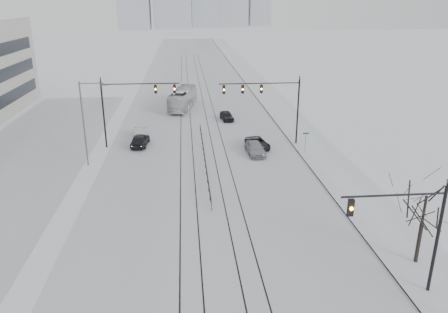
# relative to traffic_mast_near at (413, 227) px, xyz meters

# --- Properties ---
(road) EXTENTS (22.00, 260.00, 0.02)m
(road) POSITION_rel_traffic_mast_near_xyz_m (-10.79, 54.00, -4.55)
(road) COLOR silver
(road) RESTS_ON ground
(sidewalk_east) EXTENTS (5.00, 260.00, 0.16)m
(sidewalk_east) POSITION_rel_traffic_mast_near_xyz_m (2.71, 54.00, -4.48)
(sidewalk_east) COLOR silver
(sidewalk_east) RESTS_ON ground
(curb) EXTENTS (0.10, 260.00, 0.12)m
(curb) POSITION_rel_traffic_mast_near_xyz_m (0.26, 54.00, -4.50)
(curb) COLOR gray
(curb) RESTS_ON ground
(parking_strip) EXTENTS (14.00, 60.00, 0.03)m
(parking_strip) POSITION_rel_traffic_mast_near_xyz_m (-30.79, 29.00, -4.55)
(parking_strip) COLOR silver
(parking_strip) RESTS_ON ground
(tram_rails) EXTENTS (5.30, 180.00, 0.01)m
(tram_rails) POSITION_rel_traffic_mast_near_xyz_m (-10.79, 34.00, -4.54)
(tram_rails) COLOR black
(tram_rails) RESTS_ON ground
(traffic_mast_near) EXTENTS (6.10, 0.37, 7.00)m
(traffic_mast_near) POSITION_rel_traffic_mast_near_xyz_m (0.00, 0.00, 0.00)
(traffic_mast_near) COLOR black
(traffic_mast_near) RESTS_ON ground
(traffic_mast_ne) EXTENTS (9.60, 0.37, 8.00)m
(traffic_mast_ne) POSITION_rel_traffic_mast_near_xyz_m (-2.64, 29.00, 1.20)
(traffic_mast_ne) COLOR black
(traffic_mast_ne) RESTS_ON ground
(traffic_mast_nw) EXTENTS (9.10, 0.37, 8.00)m
(traffic_mast_nw) POSITION_rel_traffic_mast_near_xyz_m (-19.31, 30.00, 1.01)
(traffic_mast_nw) COLOR black
(traffic_mast_nw) RESTS_ON ground
(street_light_west) EXTENTS (2.73, 0.25, 9.00)m
(street_light_west) POSITION_rel_traffic_mast_near_xyz_m (-22.99, 24.00, 0.65)
(street_light_west) COLOR #595B60
(street_light_west) RESTS_ON ground
(bare_tree) EXTENTS (4.40, 4.40, 6.10)m
(bare_tree) POSITION_rel_traffic_mast_near_xyz_m (2.41, 3.00, -0.07)
(bare_tree) COLOR black
(bare_tree) RESTS_ON ground
(median_fence) EXTENTS (0.06, 24.00, 1.00)m
(median_fence) POSITION_rel_traffic_mast_near_xyz_m (-10.79, 24.00, -4.04)
(median_fence) COLOR black
(median_fence) RESTS_ON ground
(street_sign) EXTENTS (0.70, 0.06, 2.40)m
(street_sign) POSITION_rel_traffic_mast_near_xyz_m (1.01, 26.00, -2.96)
(street_sign) COLOR #595B60
(street_sign) RESTS_ON ground
(sedan_sb_inner) EXTENTS (2.26, 4.69, 1.55)m
(sedan_sb_inner) POSITION_rel_traffic_mast_near_xyz_m (-18.28, 30.06, -3.79)
(sedan_sb_inner) COLOR black
(sedan_sb_inner) RESTS_ON ground
(sedan_sb_outer) EXTENTS (1.67, 4.30, 1.40)m
(sedan_sb_outer) POSITION_rel_traffic_mast_near_xyz_m (-18.55, 33.72, -3.86)
(sedan_sb_outer) COLOR #B6B7BE
(sedan_sb_outer) RESTS_ON ground
(sedan_nb_front) EXTENTS (2.88, 4.72, 1.22)m
(sedan_nb_front) POSITION_rel_traffic_mast_near_xyz_m (-4.21, 28.06, -3.95)
(sedan_nb_front) COLOR black
(sedan_nb_front) RESTS_ON ground
(sedan_nb_right) EXTENTS (2.14, 4.75, 1.35)m
(sedan_nb_right) POSITION_rel_traffic_mast_near_xyz_m (-4.85, 25.91, -3.89)
(sedan_nb_right) COLOR #96979D
(sedan_nb_right) RESTS_ON ground
(sedan_nb_far) EXTENTS (2.08, 4.07, 1.33)m
(sedan_nb_far) POSITION_rel_traffic_mast_near_xyz_m (-6.66, 41.14, -3.90)
(sedan_nb_far) COLOR black
(sedan_nb_far) RESTS_ON ground
(box_truck) EXTENTS (4.94, 11.73, 3.18)m
(box_truck) POSITION_rel_traffic_mast_near_xyz_m (-13.04, 49.27, -2.97)
(box_truck) COLOR silver
(box_truck) RESTS_ON ground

